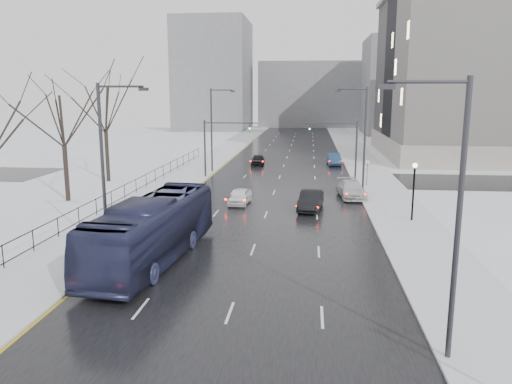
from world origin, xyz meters
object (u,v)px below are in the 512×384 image
(streetlight_l_near, at_px, (106,162))
(lamppost_r_mid, at_px, (414,183))
(tree_park_d, at_px, (68,202))
(streetlight_r_mid, at_px, (362,135))
(sedan_right_distant, at_px, (334,159))
(streetlight_r_near, at_px, (452,208))
(sedan_right_far, at_px, (351,189))
(sedan_center_far, at_px, (258,160))
(no_uturn_sign, at_px, (367,165))
(mast_signal_right, at_px, (347,143))
(sedan_right_near, at_px, (311,200))
(streetlight_l_far, at_px, (213,126))
(tree_park_e, at_px, (109,182))
(bus, at_px, (153,230))
(mast_signal_left, at_px, (214,142))
(sedan_center_near, at_px, (240,196))

(streetlight_l_near, distance_m, lamppost_r_mid, 21.78)
(tree_park_d, relative_size, streetlight_r_mid, 1.25)
(streetlight_r_mid, xyz_separation_m, sedan_right_distant, (-1.57, 19.67, -4.81))
(streetlight_r_near, height_order, lamppost_r_mid, streetlight_r_near)
(sedan_right_far, bearing_deg, sedan_center_far, 111.81)
(no_uturn_sign, height_order, sedan_right_distant, no_uturn_sign)
(lamppost_r_mid, distance_m, sedan_right_far, 9.47)
(mast_signal_right, relative_size, sedan_right_near, 1.35)
(streetlight_r_mid, bearing_deg, mast_signal_right, 96.00)
(sedan_right_far, bearing_deg, streetlight_l_far, 132.30)
(tree_park_e, height_order, streetlight_r_near, streetlight_r_near)
(streetlight_r_near, relative_size, streetlight_l_near, 1.00)
(streetlight_r_mid, relative_size, bus, 0.76)
(sedan_right_near, distance_m, sedan_right_distant, 26.84)
(mast_signal_left, distance_m, sedan_right_distant, 18.46)
(streetlight_r_mid, xyz_separation_m, lamppost_r_mid, (2.83, -10.00, -2.67))
(sedan_center_near, xyz_separation_m, sedan_center_far, (-0.94, 23.87, 0.03))
(lamppost_r_mid, distance_m, sedan_center_far, 32.06)
(lamppost_r_mid, distance_m, sedan_right_distant, 30.07)
(tree_park_e, xyz_separation_m, no_uturn_sign, (27.40, 0.00, 2.30))
(streetlight_r_near, bearing_deg, mast_signal_right, 91.27)
(sedan_right_near, xyz_separation_m, sedan_right_distant, (3.09, 26.66, -0.03))
(streetlight_r_near, bearing_deg, sedan_right_far, 91.95)
(sedan_right_distant, bearing_deg, sedan_center_far, -176.97)
(streetlight_r_near, relative_size, streetlight_r_mid, 1.00)
(streetlight_r_near, bearing_deg, no_uturn_sign, 88.26)
(streetlight_l_near, xyz_separation_m, lamppost_r_mid, (19.17, 10.00, -2.67))
(lamppost_r_mid, height_order, sedan_right_far, lamppost_r_mid)
(tree_park_d, bearing_deg, sedan_center_far, 59.74)
(mast_signal_right, relative_size, bus, 0.50)
(streetlight_l_near, xyz_separation_m, bus, (2.79, -0.60, -3.75))
(sedan_right_far, bearing_deg, bus, -129.71)
(streetlight_r_near, distance_m, mast_signal_left, 41.06)
(streetlight_l_far, bearing_deg, tree_park_d, -118.15)
(lamppost_r_mid, relative_size, sedan_right_distant, 0.92)
(streetlight_r_mid, xyz_separation_m, bus, (-13.55, -20.60, -3.75))
(mast_signal_right, height_order, sedan_right_distant, mast_signal_right)
(tree_park_d, xyz_separation_m, bus, (12.42, -14.60, 1.87))
(tree_park_d, distance_m, sedan_right_distant, 35.42)
(lamppost_r_mid, relative_size, sedan_center_far, 1.05)
(mast_signal_left, bearing_deg, sedan_center_far, 70.00)
(tree_park_d, distance_m, streetlight_r_near, 35.80)
(streetlight_l_far, height_order, sedan_right_far, streetlight_l_far)
(tree_park_e, xyz_separation_m, sedan_right_far, (25.40, -5.59, 0.81))
(lamppost_r_mid, relative_size, no_uturn_sign, 1.59)
(tree_park_d, relative_size, streetlight_l_far, 1.25)
(streetlight_r_mid, xyz_separation_m, no_uturn_sign, (1.03, 4.00, -3.32))
(streetlight_l_far, distance_m, lamppost_r_mid, 29.30)
(streetlight_l_near, relative_size, no_uturn_sign, 3.70)
(sedan_right_far, bearing_deg, tree_park_d, -176.21)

